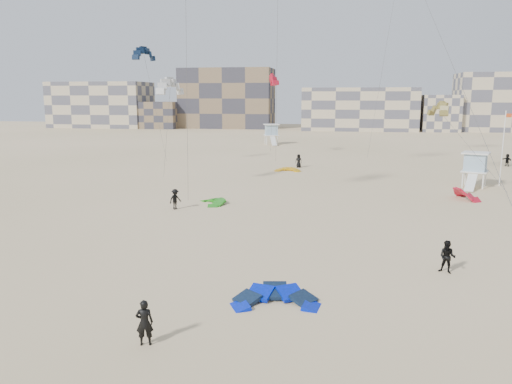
# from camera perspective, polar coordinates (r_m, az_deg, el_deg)

# --- Properties ---
(ground) EXTENTS (320.00, 320.00, 0.00)m
(ground) POSITION_cam_1_polar(r_m,az_deg,el_deg) (22.05, -6.83, -14.54)
(ground) COLOR beige
(ground) RESTS_ON ground
(kite_ground_blue) EXTENTS (4.50, 4.68, 2.24)m
(kite_ground_blue) POSITION_cam_1_polar(r_m,az_deg,el_deg) (23.65, 2.25, -12.65)
(kite_ground_blue) COLOR #0216F2
(kite_ground_blue) RESTS_ON ground
(kite_ground_green) EXTENTS (4.25, 4.16, 1.36)m
(kite_ground_green) POSITION_cam_1_polar(r_m,az_deg,el_deg) (44.99, -4.96, -1.32)
(kite_ground_green) COLOR #219118
(kite_ground_green) RESTS_ON ground
(kite_ground_red_far) EXTENTS (3.94, 3.84, 3.07)m
(kite_ground_red_far) POSITION_cam_1_polar(r_m,az_deg,el_deg) (50.66, 22.84, -0.76)
(kite_ground_red_far) COLOR red
(kite_ground_red_far) RESTS_ON ground
(kite_ground_yellow) EXTENTS (3.22, 3.40, 1.21)m
(kite_ground_yellow) POSITION_cam_1_polar(r_m,az_deg,el_deg) (64.69, 3.64, 2.41)
(kite_ground_yellow) COLOR #F9AE0D
(kite_ground_yellow) RESTS_ON ground
(kitesurfer_main) EXTENTS (0.76, 0.60, 1.83)m
(kitesurfer_main) POSITION_cam_1_polar(r_m,az_deg,el_deg) (20.19, -12.63, -14.35)
(kitesurfer_main) COLOR black
(kitesurfer_main) RESTS_ON ground
(kitesurfer_b) EXTENTS (1.08, 0.98, 1.80)m
(kitesurfer_b) POSITION_cam_1_polar(r_m,az_deg,el_deg) (29.10, 21.02, -6.94)
(kitesurfer_b) COLOR black
(kitesurfer_b) RESTS_ON ground
(kitesurfer_c) EXTENTS (1.18, 1.30, 1.75)m
(kitesurfer_c) POSITION_cam_1_polar(r_m,az_deg,el_deg) (42.91, -9.22, -0.82)
(kitesurfer_c) COLOR black
(kitesurfer_c) RESTS_ON ground
(kitesurfer_e) EXTENTS (0.97, 0.72, 1.80)m
(kitesurfer_e) POSITION_cam_1_polar(r_m,az_deg,el_deg) (67.99, 4.90, 3.57)
(kitesurfer_e) COLOR black
(kitesurfer_e) RESTS_ON ground
(kitesurfer_f) EXTENTS (1.28, 1.63, 1.73)m
(kitesurfer_f) POSITION_cam_1_polar(r_m,az_deg,el_deg) (77.14, 26.77, 3.28)
(kitesurfer_f) COLOR black
(kitesurfer_f) RESTS_ON ground
(kite_fly_grey) EXTENTS (4.09, 4.13, 10.34)m
(kite_fly_grey) POSITION_cam_1_polar(r_m,az_deg,el_deg) (52.09, -9.78, 11.63)
(kite_fly_grey) COLOR silver
(kite_fly_grey) RESTS_ON ground
(kite_fly_olive) EXTENTS (6.34, 13.48, 8.31)m
(kite_fly_olive) POSITION_cam_1_polar(r_m,az_deg,el_deg) (59.14, 20.16, 8.78)
(kite_fly_olive) COLOR olive
(kite_fly_olive) RESTS_ON ground
(kite_fly_navy) EXTENTS (5.10, 4.32, 14.85)m
(kite_fly_navy) POSITION_cam_1_polar(r_m,az_deg,el_deg) (69.03, -12.68, 15.01)
(kite_fly_navy) COLOR #0E203C
(kite_fly_navy) RESTS_ON ground
(kite_fly_red) EXTENTS (4.25, 4.15, 12.36)m
(kite_fly_red) POSITION_cam_1_polar(r_m,az_deg,el_deg) (80.32, 2.05, 12.60)
(kite_fly_red) COLOR red
(kite_fly_red) RESTS_ON ground
(lifeguard_tower_near) EXTENTS (3.38, 5.49, 3.71)m
(lifeguard_tower_near) POSITION_cam_1_polar(r_m,az_deg,el_deg) (57.69, 23.74, 2.34)
(lifeguard_tower_near) COLOR white
(lifeguard_tower_near) RESTS_ON ground
(lifeguard_tower_far) EXTENTS (3.62, 5.99, 4.08)m
(lifeguard_tower_far) POSITION_cam_1_polar(r_m,az_deg,el_deg) (101.31, 1.76, 6.61)
(lifeguard_tower_far) COLOR white
(lifeguard_tower_far) RESTS_ON ground
(flagpole) EXTENTS (0.65, 0.10, 8.02)m
(flagpole) POSITION_cam_1_polar(r_m,az_deg,el_deg) (59.18, 26.38, 4.63)
(flagpole) COLOR white
(flagpole) RESTS_ON ground
(condo_west_a) EXTENTS (30.00, 15.00, 14.00)m
(condo_west_a) POSITION_cam_1_polar(r_m,az_deg,el_deg) (167.29, -17.26, 9.49)
(condo_west_a) COLOR #C4B390
(condo_west_a) RESTS_ON ground
(condo_west_b) EXTENTS (28.00, 14.00, 18.00)m
(condo_west_b) POSITION_cam_1_polar(r_m,az_deg,el_deg) (157.21, -3.29, 10.63)
(condo_west_b) COLOR brown
(condo_west_b) RESTS_ON ground
(condo_mid) EXTENTS (32.00, 16.00, 12.00)m
(condo_mid) POSITION_cam_1_polar(r_m,az_deg,el_deg) (149.14, 11.69, 9.26)
(condo_mid) COLOR #C4B390
(condo_mid) RESTS_ON ground
(condo_east) EXTENTS (26.00, 14.00, 16.00)m
(condo_east) POSITION_cam_1_polar(r_m,az_deg,el_deg) (157.35, 26.60, 9.16)
(condo_east) COLOR #C4B390
(condo_east) RESTS_ON ground
(condo_fill_left) EXTENTS (12.00, 10.00, 8.00)m
(condo_fill_left) POSITION_cam_1_polar(r_m,az_deg,el_deg) (157.42, -10.97, 8.63)
(condo_fill_left) COLOR brown
(condo_fill_left) RESTS_ON ground
(condo_fill_right) EXTENTS (10.00, 10.00, 10.00)m
(condo_fill_right) POSITION_cam_1_polar(r_m,az_deg,el_deg) (149.40, 20.25, 8.45)
(condo_fill_right) COLOR #C4B390
(condo_fill_right) RESTS_ON ground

